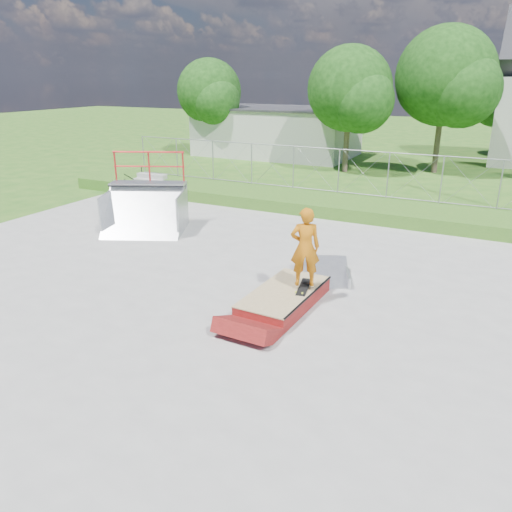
# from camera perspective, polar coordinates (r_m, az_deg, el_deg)

# --- Properties ---
(ground) EXTENTS (120.00, 120.00, 0.00)m
(ground) POSITION_cam_1_polar(r_m,az_deg,el_deg) (12.12, -6.45, -4.97)
(ground) COLOR #2A611B
(ground) RESTS_ON ground
(concrete_pad) EXTENTS (20.00, 16.00, 0.04)m
(concrete_pad) POSITION_cam_1_polar(r_m,az_deg,el_deg) (12.11, -6.45, -4.88)
(concrete_pad) COLOR #969693
(concrete_pad) RESTS_ON ground
(grass_berm) EXTENTS (24.00, 3.00, 0.50)m
(grass_berm) POSITION_cam_1_polar(r_m,az_deg,el_deg) (20.20, 8.37, 5.91)
(grass_berm) COLOR #2A611B
(grass_berm) RESTS_ON ground
(grind_box) EXTENTS (1.37, 2.67, 0.39)m
(grind_box) POSITION_cam_1_polar(r_m,az_deg,el_deg) (11.65, 3.23, -4.86)
(grind_box) COLOR maroon
(grind_box) RESTS_ON concrete_pad
(quarter_pipe) EXTENTS (3.27, 3.07, 2.60)m
(quarter_pipe) POSITION_cam_1_polar(r_m,az_deg,el_deg) (17.26, -12.78, 6.81)
(quarter_pipe) COLOR #AAADB2
(quarter_pipe) RESTS_ON concrete_pad
(flat_bank_ramp) EXTENTS (1.80, 1.84, 0.41)m
(flat_bank_ramp) POSITION_cam_1_polar(r_m,az_deg,el_deg) (13.21, 7.58, -1.88)
(flat_bank_ramp) COLOR #AAADB2
(flat_bank_ramp) RESTS_ON concrete_pad
(skateboard) EXTENTS (0.35, 0.82, 0.13)m
(skateboard) POSITION_cam_1_polar(r_m,az_deg,el_deg) (11.67, 5.47, -3.61)
(skateboard) COLOR black
(skateboard) RESTS_ON grind_box
(skater) EXTENTS (0.80, 0.69, 1.84)m
(skater) POSITION_cam_1_polar(r_m,az_deg,el_deg) (11.33, 5.62, 0.66)
(skater) COLOR #BF660D
(skater) RESTS_ON grind_box
(concrete_stairs) EXTENTS (1.50, 1.60, 0.80)m
(concrete_stairs) POSITION_cam_1_polar(r_m,az_deg,el_deg) (23.54, -12.45, 8.02)
(concrete_stairs) COLOR #969693
(concrete_stairs) RESTS_ON ground
(chain_link_fence) EXTENTS (20.00, 0.06, 1.80)m
(chain_link_fence) POSITION_cam_1_polar(r_m,az_deg,el_deg) (20.89, 9.43, 9.54)
(chain_link_fence) COLOR gray
(chain_link_fence) RESTS_ON grass_berm
(utility_building_flat) EXTENTS (10.00, 6.00, 3.00)m
(utility_building_flat) POSITION_cam_1_polar(r_m,az_deg,el_deg) (34.38, 2.43, 13.95)
(utility_building_flat) COLOR #B8B8B4
(utility_building_flat) RESTS_ON ground
(tree_left_near) EXTENTS (4.76, 4.48, 6.65)m
(tree_left_near) POSITION_cam_1_polar(r_m,az_deg,el_deg) (28.11, 11.03, 17.89)
(tree_left_near) COLOR #4F3E32
(tree_left_near) RESTS_ON ground
(tree_center) EXTENTS (5.44, 5.12, 7.60)m
(tree_center) POSITION_cam_1_polar(r_m,az_deg,el_deg) (29.14, 21.31, 18.22)
(tree_center) COLOR #4F3E32
(tree_center) RESTS_ON ground
(tree_left_far) EXTENTS (4.42, 4.16, 6.18)m
(tree_left_far) POSITION_cam_1_polar(r_m,az_deg,el_deg) (34.08, -5.16, 17.95)
(tree_left_far) COLOR #4F3E32
(tree_left_far) RESTS_ON ground
(tree_back_mid) EXTENTS (4.08, 3.84, 5.70)m
(tree_back_mid) POSITION_cam_1_polar(r_m,az_deg,el_deg) (37.03, 26.41, 15.74)
(tree_back_mid) COLOR #4F3E32
(tree_back_mid) RESTS_ON ground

